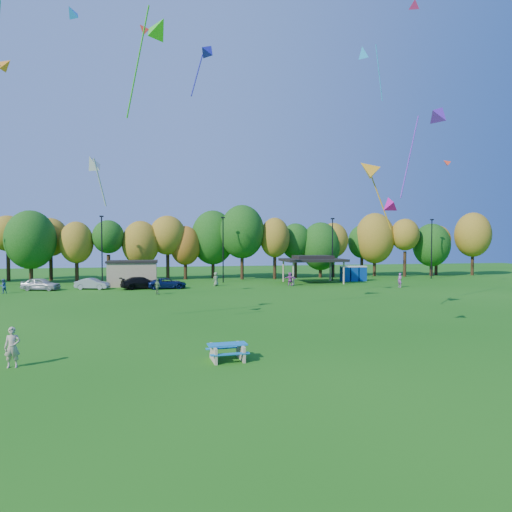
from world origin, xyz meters
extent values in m
plane|color=#19600F|center=(0.00, 0.00, 0.00)|extent=(160.00, 160.00, 0.00)
cylinder|color=black|center=(-28.03, 48.93, 2.06)|extent=(0.50, 0.50, 4.12)
ellipsoid|color=olive|center=(-28.03, 48.93, 6.86)|extent=(4.78, 4.78, 5.18)
cylinder|color=black|center=(-23.75, 44.20, 1.78)|extent=(0.50, 0.50, 3.56)
ellipsoid|color=#144C0F|center=(-23.75, 44.20, 5.94)|extent=(6.62, 6.62, 8.00)
cylinder|color=black|center=(-22.13, 48.25, 1.90)|extent=(0.50, 0.50, 3.79)
ellipsoid|color=olive|center=(-22.13, 48.25, 6.32)|extent=(4.94, 4.94, 5.58)
cylinder|color=black|center=(-18.02, 45.01, 1.67)|extent=(0.50, 0.50, 3.34)
ellipsoid|color=olive|center=(-18.02, 45.01, 5.56)|extent=(4.61, 4.61, 5.88)
cylinder|color=black|center=(-13.72, 44.85, 1.91)|extent=(0.50, 0.50, 3.82)
ellipsoid|color=#144C0F|center=(-13.72, 44.85, 6.36)|extent=(4.43, 4.43, 4.73)
cylinder|color=black|center=(-9.30, 45.50, 1.63)|extent=(0.50, 0.50, 3.25)
ellipsoid|color=olive|center=(-9.30, 45.50, 5.42)|extent=(5.33, 5.33, 6.53)
cylinder|color=black|center=(-5.45, 46.07, 1.98)|extent=(0.50, 0.50, 3.96)
ellipsoid|color=olive|center=(-5.45, 46.07, 6.61)|extent=(5.31, 5.31, 5.82)
cylinder|color=black|center=(-2.85, 46.34, 1.52)|extent=(0.50, 0.50, 3.05)
ellipsoid|color=#995914|center=(-2.85, 46.34, 5.08)|extent=(4.54, 4.54, 5.87)
cylinder|color=black|center=(1.42, 47.53, 1.89)|extent=(0.50, 0.50, 3.77)
ellipsoid|color=#144C0F|center=(1.42, 47.53, 6.29)|extent=(6.69, 6.69, 8.35)
cylinder|color=black|center=(5.46, 44.54, 2.14)|extent=(0.50, 0.50, 4.28)
ellipsoid|color=#144C0F|center=(5.46, 44.54, 7.14)|extent=(6.64, 6.64, 8.01)
cylinder|color=black|center=(10.41, 44.21, 1.88)|extent=(0.50, 0.50, 3.76)
ellipsoid|color=olive|center=(10.41, 44.21, 6.27)|extent=(4.49, 4.49, 6.02)
cylinder|color=black|center=(14.29, 46.25, 1.72)|extent=(0.50, 0.50, 3.43)
ellipsoid|color=#144C0F|center=(14.29, 46.25, 5.72)|extent=(4.77, 4.77, 5.63)
cylinder|color=black|center=(18.11, 45.40, 1.48)|extent=(0.50, 0.50, 2.95)
ellipsoid|color=#144C0F|center=(18.11, 45.40, 4.92)|extent=(6.14, 6.14, 7.54)
cylinder|color=black|center=(20.39, 45.86, 1.76)|extent=(0.50, 0.50, 3.52)
ellipsoid|color=olive|center=(20.39, 45.86, 5.87)|extent=(4.78, 4.78, 5.53)
cylinder|color=black|center=(26.06, 47.51, 1.69)|extent=(0.50, 0.50, 3.39)
ellipsoid|color=#144C0F|center=(26.06, 47.51, 5.64)|extent=(4.54, 4.54, 5.46)
cylinder|color=black|center=(27.70, 46.23, 1.86)|extent=(0.50, 0.50, 3.72)
ellipsoid|color=olive|center=(27.70, 46.23, 6.20)|extent=(6.32, 6.32, 8.24)
cylinder|color=black|center=(31.99, 44.27, 2.03)|extent=(0.50, 0.50, 4.06)
ellipsoid|color=olive|center=(31.99, 44.27, 6.77)|extent=(4.50, 4.50, 5.13)
cylinder|color=black|center=(37.07, 44.81, 1.53)|extent=(0.50, 0.50, 3.05)
ellipsoid|color=#144C0F|center=(37.07, 44.81, 5.09)|extent=(5.97, 5.97, 7.05)
cylinder|color=black|center=(38.98, 46.35, 1.78)|extent=(0.50, 0.50, 3.55)
ellipsoid|color=olive|center=(38.98, 46.35, 5.92)|extent=(4.60, 4.60, 4.99)
cylinder|color=black|center=(44.51, 44.51, 2.03)|extent=(0.50, 0.50, 4.07)
ellipsoid|color=olive|center=(44.51, 44.51, 6.78)|extent=(5.83, 5.83, 7.42)
cylinder|color=black|center=(-14.00, 40.00, 4.50)|extent=(0.16, 0.16, 9.00)
cube|color=black|center=(-14.00, 40.00, 9.00)|extent=(0.50, 0.25, 0.18)
cylinder|color=black|center=(2.00, 40.00, 4.50)|extent=(0.16, 0.16, 9.00)
cube|color=black|center=(2.00, 40.00, 9.00)|extent=(0.50, 0.25, 0.18)
cylinder|color=black|center=(18.00, 40.00, 4.50)|extent=(0.16, 0.16, 9.00)
cube|color=black|center=(18.00, 40.00, 9.00)|extent=(0.50, 0.25, 0.18)
cylinder|color=black|center=(34.00, 40.00, 4.50)|extent=(0.16, 0.16, 9.00)
cube|color=black|center=(34.00, 40.00, 9.00)|extent=(0.50, 0.25, 0.18)
cube|color=tan|center=(-10.00, 38.00, 1.50)|extent=(6.00, 4.00, 3.00)
cube|color=black|center=(-10.00, 38.00, 3.12)|extent=(6.30, 4.30, 0.25)
cylinder|color=tan|center=(10.50, 34.50, 1.50)|extent=(0.24, 0.24, 3.00)
cylinder|color=tan|center=(17.50, 34.50, 1.50)|extent=(0.24, 0.24, 3.00)
cylinder|color=tan|center=(10.50, 39.50, 1.50)|extent=(0.24, 0.24, 3.00)
cylinder|color=tan|center=(17.50, 39.50, 1.50)|extent=(0.24, 0.24, 3.00)
cube|color=black|center=(14.00, 37.00, 3.15)|extent=(8.20, 6.20, 0.35)
cube|color=black|center=(14.00, 37.00, 3.55)|extent=(5.00, 3.50, 0.45)
cube|color=#0B3B92|center=(19.30, 38.46, 1.00)|extent=(1.10, 1.10, 2.00)
cube|color=silver|center=(19.30, 38.46, 2.09)|extent=(1.15, 1.15, 0.18)
cube|color=#0B3B92|center=(20.60, 38.45, 1.00)|extent=(1.10, 1.10, 2.00)
cube|color=silver|center=(20.60, 38.45, 2.09)|extent=(1.15, 1.15, 0.18)
cube|color=#0B3B92|center=(21.90, 38.46, 1.00)|extent=(1.10, 1.10, 2.00)
cube|color=silver|center=(21.90, 38.46, 2.09)|extent=(1.15, 1.15, 0.18)
cube|color=tan|center=(-3.85, -0.70, 0.38)|extent=(0.23, 1.53, 0.76)
cube|color=tan|center=(-2.49, -0.61, 0.38)|extent=(0.23, 1.53, 0.76)
cube|color=#177BCA|center=(-3.17, -0.65, 0.79)|extent=(1.94, 0.91, 0.06)
cube|color=#177BCA|center=(-3.13, -1.30, 0.46)|extent=(1.91, 0.39, 0.05)
cube|color=#177BCA|center=(-3.21, 0.00, 0.46)|extent=(1.91, 0.39, 0.05)
imported|color=tan|center=(-13.06, 0.09, 0.94)|extent=(0.70, 0.47, 1.88)
imported|color=#BABABA|center=(-20.22, 34.63, 0.74)|extent=(4.66, 2.84, 1.48)
imported|color=#A0A0A5|center=(-14.47, 34.64, 0.65)|extent=(4.18, 2.31, 1.31)
imported|color=#0C1B4C|center=(-5.69, 33.47, 0.64)|extent=(4.73, 2.45, 1.27)
imported|color=black|center=(-8.69, 33.89, 0.73)|extent=(5.41, 3.39, 1.46)
imported|color=#AC51AD|center=(22.70, 29.17, 0.89)|extent=(0.51, 0.70, 1.79)
imported|color=#638652|center=(-6.78, 27.70, 0.87)|extent=(0.93, 1.08, 1.75)
imported|color=#AF49A8|center=(9.88, 33.84, 0.89)|extent=(1.64, 1.41, 1.78)
imported|color=#70865C|center=(0.47, 35.53, 0.89)|extent=(1.03, 0.98, 1.78)
imported|color=#436495|center=(-23.49, 32.13, 0.80)|extent=(0.97, 0.98, 1.60)
cone|color=red|center=(27.29, 26.80, 15.24)|extent=(1.41, 1.29, 1.15)
cone|color=orange|center=(9.06, 9.83, 11.33)|extent=(2.42, 2.16, 2.00)
cylinder|color=orange|center=(10.44, 10.42, 9.08)|extent=(1.70, 0.81, 4.73)
cone|color=#1B84F5|center=(-13.50, 18.41, 24.96)|extent=(1.60, 1.71, 1.40)
cone|color=#6824C0|center=(17.30, 13.14, 16.89)|extent=(2.83, 2.59, 2.28)
cylinder|color=#6824C0|center=(15.19, 14.29, 13.29)|extent=(2.53, 1.45, 7.55)
cylinder|color=#0BADA4|center=(-20.63, 23.70, 27.45)|extent=(0.88, 1.28, 3.79)
cone|color=#28AEFF|center=(16.20, 26.15, 27.17)|extent=(2.33, 2.29, 1.84)
cylinder|color=#28AEFF|center=(17.54, 24.95, 24.47)|extent=(1.67, 1.51, 5.67)
cone|color=#D50B8D|center=(7.17, 2.69, 8.14)|extent=(1.11, 1.40, 1.28)
cone|color=#34CA1B|center=(-6.39, 9.63, 20.39)|extent=(2.51, 2.58, 2.09)
cylinder|color=#34CA1B|center=(-7.72, 8.01, 17.24)|extent=(1.66, 1.99, 6.61)
cone|color=orange|center=(-18.51, 17.86, 20.05)|extent=(1.67, 1.39, 1.49)
cone|color=red|center=(-8.20, 31.20, 29.81)|extent=(1.83, 1.59, 1.55)
cone|color=#D52362|center=(16.70, 16.53, 27.62)|extent=(1.56, 1.76, 1.50)
cone|color=#1B1B96|center=(-2.48, 14.67, 21.23)|extent=(1.97, 1.95, 1.57)
cylinder|color=#1B1B96|center=(-3.36, 15.48, 19.43)|extent=(1.15, 1.06, 3.79)
cone|color=#BCBCBC|center=(-10.48, 7.63, 10.76)|extent=(1.60, 1.68, 1.34)
cylinder|color=#BCBCBC|center=(-9.97, 6.89, 9.41)|extent=(0.72, 0.98, 2.85)
camera|label=1|loc=(-6.26, -22.59, 5.88)|focal=32.00mm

